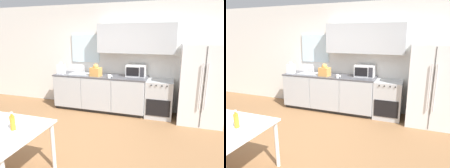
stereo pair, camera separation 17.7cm
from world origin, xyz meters
TOP-DOWN VIEW (x-y plane):
  - ground_plane at (0.00, 0.00)m, footprint 12.00×12.00m
  - wall_back at (0.10, 2.16)m, footprint 12.00×0.38m
  - kitchen_counter at (-0.26, 1.84)m, footprint 2.40×0.67m
  - oven_range at (1.24, 1.85)m, footprint 0.62×0.64m
  - refrigerator at (2.12, 1.79)m, footprint 0.91×0.79m
  - kitchen_sink at (-0.79, 1.85)m, footprint 0.59×0.42m
  - microwave at (0.64, 1.97)m, footprint 0.48×0.32m
  - coffee_mug at (0.07, 1.60)m, footprint 0.12×0.08m
  - grocery_bag_0 at (-0.32, 1.71)m, footprint 0.28×0.25m
  - grocery_bag_1 at (-1.30, 1.70)m, footprint 0.19×0.16m
  - drink_bottle at (-0.36, -1.00)m, footprint 0.06×0.06m

SIDE VIEW (x-z plane):
  - ground_plane at x=0.00m, z-range 0.00..0.00m
  - oven_range at x=1.24m, z-range 0.00..0.88m
  - kitchen_counter at x=-0.26m, z-range 0.00..0.93m
  - drink_bottle at x=-0.36m, z-range 0.74..0.97m
  - refrigerator at x=2.12m, z-range 0.00..1.74m
  - kitchen_sink at x=-0.79m, z-range 0.83..1.04m
  - coffee_mug at x=0.07m, z-range 0.92..1.01m
  - grocery_bag_0 at x=-0.32m, z-range 0.90..1.21m
  - grocery_bag_1 at x=-1.30m, z-range 0.90..1.22m
  - microwave at x=0.64m, z-range 0.92..1.21m
  - wall_back at x=0.10m, z-range 0.09..2.79m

